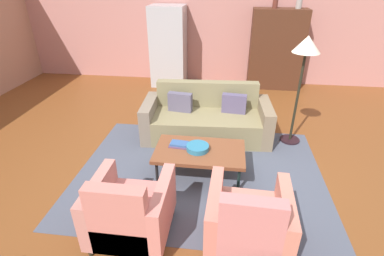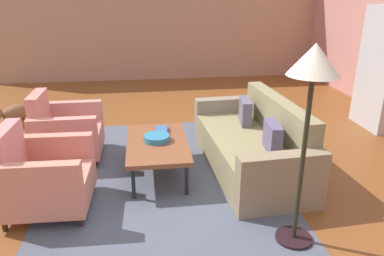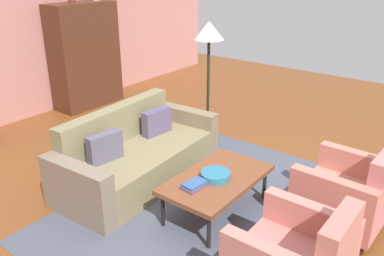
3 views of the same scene
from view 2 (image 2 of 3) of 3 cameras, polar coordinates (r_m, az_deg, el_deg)
name	(u,v)px [view 2 (image 2 of 3)]	position (r m, az deg, el deg)	size (l,w,h in m)	color
ground_plane	(181,175)	(4.44, -1.67, -7.24)	(11.96, 11.96, 0.00)	brown
wall_left	(157,19)	(8.91, -5.40, 16.41)	(0.12, 7.68, 2.80)	tan
area_rug	(162,173)	(4.50, -4.59, -6.86)	(3.40, 2.60, 0.01)	#4D5363
couch	(255,146)	(4.57, 9.69, -2.69)	(2.15, 1.02, 0.86)	#857953
coffee_table	(157,144)	(4.33, -5.39, -2.55)	(1.20, 0.70, 0.41)	black
armchair_left	(64,133)	(5.01, -19.16, -0.75)	(0.80, 0.80, 0.88)	#36251A
armchair_right	(41,178)	(3.94, -22.24, -7.16)	(0.83, 0.83, 0.88)	#391F15
fruit_bowl	(157,138)	(4.33, -5.44, -1.55)	(0.30, 0.30, 0.07)	teal
book_stack	(162,131)	(4.58, -4.72, -0.40)	(0.27, 0.20, 0.05)	#5D4668
floor_lamp	(312,80)	(2.93, 18.04, 7.03)	(0.40, 0.40, 1.72)	black
dog	(13,114)	(6.15, -25.85, 1.95)	(0.57, 0.51, 0.48)	brown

